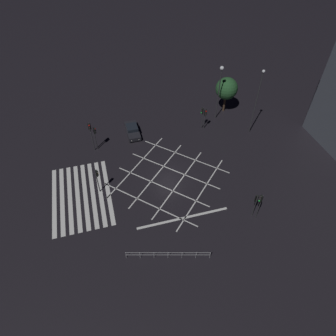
{
  "coord_description": "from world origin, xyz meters",
  "views": [
    {
      "loc": [
        24.96,
        -6.85,
        27.7
      ],
      "look_at": [
        0.0,
        0.0,
        1.81
      ],
      "focal_mm": 32.0,
      "sensor_mm": 36.0,
      "label": 1
    }
  ],
  "objects_px": {
    "street_lamp_east": "(258,96)",
    "traffic_light_nw_main": "(205,115)",
    "street_tree_near": "(227,89)",
    "traffic_light_sw_cross": "(95,134)",
    "traffic_light_ne_main": "(256,201)",
    "traffic_light_median_south": "(97,177)",
    "waiting_car": "(132,130)",
    "traffic_light_ne_cross": "(260,202)",
    "street_lamp_west": "(220,81)",
    "traffic_light_nw_cross": "(202,114)",
    "traffic_light_sw_main": "(91,132)"
  },
  "relations": [
    {
      "from": "traffic_light_ne_main",
      "to": "street_lamp_west",
      "type": "height_order",
      "value": "street_lamp_west"
    },
    {
      "from": "traffic_light_nw_cross",
      "to": "traffic_light_nw_main",
      "type": "bearing_deg",
      "value": 144.73
    },
    {
      "from": "traffic_light_median_south",
      "to": "waiting_car",
      "type": "height_order",
      "value": "traffic_light_median_south"
    },
    {
      "from": "traffic_light_ne_cross",
      "to": "street_lamp_west",
      "type": "relative_size",
      "value": 0.46
    },
    {
      "from": "traffic_light_ne_main",
      "to": "street_lamp_west",
      "type": "relative_size",
      "value": 0.39
    },
    {
      "from": "street_lamp_east",
      "to": "traffic_light_nw_main",
      "type": "bearing_deg",
      "value": -112.0
    },
    {
      "from": "traffic_light_ne_main",
      "to": "traffic_light_sw_cross",
      "type": "bearing_deg",
      "value": 44.22
    },
    {
      "from": "traffic_light_median_south",
      "to": "traffic_light_nw_main",
      "type": "bearing_deg",
      "value": 27.04
    },
    {
      "from": "street_lamp_east",
      "to": "street_lamp_west",
      "type": "bearing_deg",
      "value": -142.53
    },
    {
      "from": "traffic_light_sw_cross",
      "to": "waiting_car",
      "type": "height_order",
      "value": "traffic_light_sw_cross"
    },
    {
      "from": "street_lamp_east",
      "to": "street_tree_near",
      "type": "bearing_deg",
      "value": -166.15
    },
    {
      "from": "traffic_light_sw_main",
      "to": "traffic_light_nw_cross",
      "type": "xyz_separation_m",
      "value": [
        -0.86,
        15.97,
        -0.69
      ]
    },
    {
      "from": "traffic_light_sw_cross",
      "to": "traffic_light_ne_main",
      "type": "xyz_separation_m",
      "value": [
        15.97,
        15.54,
        -0.2
      ]
    },
    {
      "from": "traffic_light_median_south",
      "to": "traffic_light_sw_cross",
      "type": "bearing_deg",
      "value": 86.32
    },
    {
      "from": "traffic_light_sw_cross",
      "to": "traffic_light_ne_cross",
      "type": "distance_m",
      "value": 22.75
    },
    {
      "from": "traffic_light_nw_main",
      "to": "street_tree_near",
      "type": "height_order",
      "value": "street_tree_near"
    },
    {
      "from": "traffic_light_median_south",
      "to": "traffic_light_ne_main",
      "type": "distance_m",
      "value": 17.96
    },
    {
      "from": "traffic_light_nw_main",
      "to": "waiting_car",
      "type": "xyz_separation_m",
      "value": [
        -1.68,
        -10.57,
        -1.83
      ]
    },
    {
      "from": "traffic_light_ne_main",
      "to": "waiting_car",
      "type": "height_order",
      "value": "traffic_light_ne_main"
    },
    {
      "from": "traffic_light_nw_cross",
      "to": "traffic_light_ne_main",
      "type": "distance_m",
      "value": 16.67
    },
    {
      "from": "traffic_light_sw_main",
      "to": "traffic_light_nw_main",
      "type": "bearing_deg",
      "value": 92.09
    },
    {
      "from": "traffic_light_ne_main",
      "to": "street_lamp_west",
      "type": "distance_m",
      "value": 19.15
    },
    {
      "from": "traffic_light_nw_cross",
      "to": "traffic_light_ne_main",
      "type": "relative_size",
      "value": 1.06
    },
    {
      "from": "traffic_light_sw_cross",
      "to": "traffic_light_ne_main",
      "type": "bearing_deg",
      "value": -45.78
    },
    {
      "from": "street_tree_near",
      "to": "traffic_light_median_south",
      "type": "bearing_deg",
      "value": -60.26
    },
    {
      "from": "street_lamp_east",
      "to": "street_tree_near",
      "type": "relative_size",
      "value": 1.73
    },
    {
      "from": "traffic_light_median_south",
      "to": "waiting_car",
      "type": "xyz_separation_m",
      "value": [
        -10.04,
        5.81,
        -1.98
      ]
    },
    {
      "from": "traffic_light_nw_main",
      "to": "traffic_light_sw_main",
      "type": "distance_m",
      "value": 16.38
    },
    {
      "from": "traffic_light_ne_main",
      "to": "street_tree_near",
      "type": "xyz_separation_m",
      "value": [
        -20.08,
        5.02,
        1.56
      ]
    },
    {
      "from": "traffic_light_sw_main",
      "to": "street_lamp_west",
      "type": "bearing_deg",
      "value": 98.09
    },
    {
      "from": "traffic_light_sw_cross",
      "to": "traffic_light_ne_cross",
      "type": "relative_size",
      "value": 0.93
    },
    {
      "from": "traffic_light_ne_cross",
      "to": "traffic_light_sw_main",
      "type": "bearing_deg",
      "value": -45.28
    },
    {
      "from": "traffic_light_sw_main",
      "to": "street_tree_near",
      "type": "bearing_deg",
      "value": 101.49
    },
    {
      "from": "traffic_light_sw_main",
      "to": "waiting_car",
      "type": "height_order",
      "value": "traffic_light_sw_main"
    },
    {
      "from": "traffic_light_median_south",
      "to": "traffic_light_ne_cross",
      "type": "bearing_deg",
      "value": -27.86
    },
    {
      "from": "street_lamp_west",
      "to": "street_tree_near",
      "type": "height_order",
      "value": "street_lamp_west"
    },
    {
      "from": "street_lamp_west",
      "to": "waiting_car",
      "type": "relative_size",
      "value": 1.99
    },
    {
      "from": "street_lamp_west",
      "to": "street_tree_near",
      "type": "xyz_separation_m",
      "value": [
        -1.57,
        2.02,
        -2.36
      ]
    },
    {
      "from": "street_lamp_west",
      "to": "street_tree_near",
      "type": "distance_m",
      "value": 3.48
    },
    {
      "from": "traffic_light_sw_main",
      "to": "street_lamp_east",
      "type": "bearing_deg",
      "value": 85.14
    },
    {
      "from": "traffic_light_sw_main",
      "to": "street_lamp_west",
      "type": "distance_m",
      "value": 19.46
    },
    {
      "from": "traffic_light_sw_cross",
      "to": "traffic_light_ne_cross",
      "type": "bearing_deg",
      "value": -46.44
    },
    {
      "from": "street_lamp_west",
      "to": "waiting_car",
      "type": "height_order",
      "value": "street_lamp_west"
    },
    {
      "from": "traffic_light_nw_cross",
      "to": "street_lamp_east",
      "type": "relative_size",
      "value": 0.36
    },
    {
      "from": "traffic_light_ne_cross",
      "to": "waiting_car",
      "type": "relative_size",
      "value": 0.91
    },
    {
      "from": "traffic_light_median_south",
      "to": "traffic_light_ne_cross",
      "type": "xyz_separation_m",
      "value": [
        8.56,
        16.19,
        0.23
      ]
    },
    {
      "from": "street_tree_near",
      "to": "street_lamp_west",
      "type": "bearing_deg",
      "value": -52.09
    },
    {
      "from": "traffic_light_median_south",
      "to": "waiting_car",
      "type": "bearing_deg",
      "value": 59.94
    },
    {
      "from": "traffic_light_nw_main",
      "to": "traffic_light_nw_cross",
      "type": "relative_size",
      "value": 0.95
    },
    {
      "from": "street_lamp_east",
      "to": "street_tree_near",
      "type": "distance_m",
      "value": 6.7
    }
  ]
}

